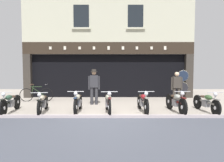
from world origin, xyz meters
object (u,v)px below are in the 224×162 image
at_px(motorcycle_center_right, 142,102).
at_px(tyre_sign_pole, 182,82).
at_px(motorcycle_right, 175,102).
at_px(advert_board_near, 72,70).
at_px(motorcycle_left, 42,103).
at_px(motorcycle_center, 108,102).
at_px(motorcycle_far_right, 206,102).
at_px(motorcycle_center_left, 77,102).
at_px(leaning_bicycle, 36,94).
at_px(salesman_left, 94,85).
at_px(shopkeeper_center, 176,86).
at_px(motorcycle_far_left, 10,102).

xyz_separation_m(motorcycle_center_right, tyre_sign_pole, (2.53, 2.70, 0.60)).
height_order(motorcycle_right, advert_board_near, advert_board_near).
distance_m(motorcycle_center_right, motorcycle_right, 1.33).
xyz_separation_m(motorcycle_left, motorcycle_center, (2.62, -0.02, 0.02)).
distance_m(motorcycle_left, motorcycle_far_right, 6.60).
bearing_deg(motorcycle_left, motorcycle_center_left, 176.90).
height_order(motorcycle_center, tyre_sign_pole, tyre_sign_pole).
relative_size(motorcycle_center_left, leaning_bicycle, 1.11).
bearing_deg(motorcycle_right, leaning_bicycle, -28.84).
relative_size(salesman_left, shopkeeper_center, 1.08).
bearing_deg(shopkeeper_center, tyre_sign_pole, -123.13).
xyz_separation_m(tyre_sign_pole, leaning_bicycle, (-7.85, 0.02, -0.65)).
distance_m(motorcycle_right, leaning_bicycle, 7.21).
distance_m(motorcycle_center_left, tyre_sign_pole, 5.88).
bearing_deg(motorcycle_left, motorcycle_far_left, -9.18).
bearing_deg(motorcycle_left, motorcycle_center, 171.90).
bearing_deg(leaning_bicycle, motorcycle_far_left, -4.31).
xyz_separation_m(motorcycle_far_right, tyre_sign_pole, (-0.03, 2.75, 0.61)).
bearing_deg(leaning_bicycle, motorcycle_center, 50.01).
height_order(motorcycle_left, motorcycle_center_right, motorcycle_center_right).
bearing_deg(tyre_sign_pole, motorcycle_center, -144.04).
relative_size(motorcycle_far_right, tyre_sign_pole, 1.18).
distance_m(motorcycle_far_left, motorcycle_right, 6.67).
height_order(motorcycle_right, tyre_sign_pole, tyre_sign_pole).
xyz_separation_m(motorcycle_far_left, motorcycle_far_right, (7.91, 0.05, -0.00)).
distance_m(advert_board_near, leaning_bicycle, 2.65).
distance_m(motorcycle_right, shopkeeper_center, 2.10).
bearing_deg(motorcycle_center_left, motorcycle_left, 3.53).
bearing_deg(salesman_left, motorcycle_center_left, 69.71).
bearing_deg(motorcycle_right, motorcycle_far_right, 175.62).
height_order(motorcycle_left, leaning_bicycle, leaning_bicycle).
distance_m(motorcycle_center_right, tyre_sign_pole, 3.75).
bearing_deg(tyre_sign_pole, leaning_bicycle, 179.89).
bearing_deg(motorcycle_right, motorcycle_center_left, -6.83).
distance_m(motorcycle_right, salesman_left, 3.94).
bearing_deg(shopkeeper_center, motorcycle_right, 74.43).
relative_size(motorcycle_center, motorcycle_far_right, 0.98).
xyz_separation_m(motorcycle_center_right, leaning_bicycle, (-5.31, 2.72, -0.05)).
bearing_deg(tyre_sign_pole, motorcycle_right, -113.46).
height_order(tyre_sign_pole, leaning_bicycle, tyre_sign_pole).
height_order(motorcycle_left, motorcycle_center_left, motorcycle_center_left).
bearing_deg(motorcycle_center_right, advert_board_near, -52.85).
xyz_separation_m(salesman_left, advert_board_near, (-1.55, 2.62, 0.69)).
relative_size(motorcycle_center_right, shopkeeper_center, 1.31).
bearing_deg(motorcycle_center_right, tyre_sign_pole, -136.14).
height_order(motorcycle_right, motorcycle_far_right, motorcycle_right).
bearing_deg(motorcycle_center, motorcycle_right, 175.84).
relative_size(tyre_sign_pole, advert_board_near, 1.85).
bearing_deg(motorcycle_left, tyre_sign_pole, -164.27).
distance_m(motorcycle_left, salesman_left, 2.73).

